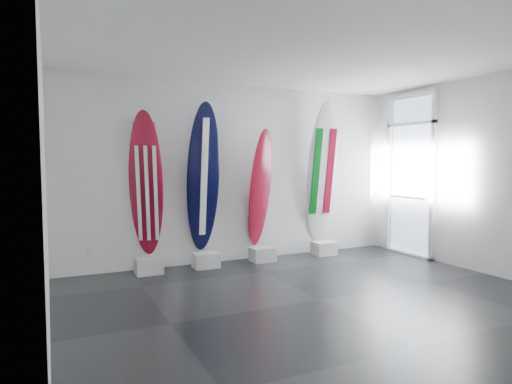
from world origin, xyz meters
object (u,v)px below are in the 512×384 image
surfboard_swiss (260,188)px  surfboard_italy (322,172)px  surfboard_usa (146,185)px  surfboard_navy (203,178)px

surfboard_swiss → surfboard_italy: surfboard_italy is taller
surfboard_usa → surfboard_italy: surfboard_italy is taller
surfboard_usa → surfboard_navy: (0.91, 0.00, 0.09)m
surfboard_usa → surfboard_navy: size_ratio=0.93×
surfboard_swiss → surfboard_navy: bearing=164.4°
surfboard_italy → surfboard_navy: bearing=-174.3°
surfboard_usa → surfboard_navy: surfboard_navy is taller
surfboard_italy → surfboard_usa: bearing=-174.3°
surfboard_navy → surfboard_italy: surfboard_italy is taller
surfboard_navy → surfboard_swiss: surfboard_navy is taller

